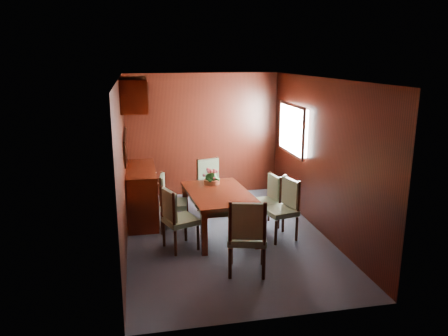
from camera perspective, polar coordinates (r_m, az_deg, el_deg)
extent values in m
plane|color=#323644|center=(6.85, 0.27, -8.87)|extent=(4.50, 4.50, 0.00)
cube|color=black|center=(6.35, -13.09, 0.28)|extent=(0.02, 4.50, 2.40)
cube|color=black|center=(6.93, 12.52, 1.49)|extent=(0.02, 4.50, 2.40)
cube|color=black|center=(8.64, -2.78, 4.35)|extent=(3.00, 0.02, 2.40)
cube|color=black|center=(4.39, 6.35, -5.80)|extent=(3.00, 0.02, 2.40)
cube|color=black|center=(6.30, 0.30, 11.61)|extent=(3.00, 4.50, 0.02)
cube|color=white|center=(7.87, 9.26, 5.03)|extent=(0.14, 1.10, 0.80)
cube|color=#B2B2B7|center=(7.85, 8.78, 5.02)|extent=(0.04, 1.20, 0.90)
cube|color=black|center=(7.30, -12.73, 2.78)|extent=(0.03, 1.36, 0.41)
cube|color=silver|center=(7.30, -12.59, 2.79)|extent=(0.01, 1.30, 0.35)
cube|color=#350F06|center=(7.18, -11.74, 9.50)|extent=(0.40, 1.40, 0.50)
cube|color=#350F06|center=(7.51, -10.71, -3.35)|extent=(0.48, 1.40, 0.90)
cube|color=#350F06|center=(6.13, -2.61, -8.59)|extent=(0.09, 0.09, 0.63)
cube|color=#350F06|center=(6.35, 4.44, -7.79)|extent=(0.09, 0.09, 0.63)
cube|color=#350F06|center=(7.35, -5.10, -4.63)|extent=(0.09, 0.09, 0.63)
cube|color=#350F06|center=(7.54, 0.85, -4.10)|extent=(0.09, 0.09, 0.63)
cube|color=black|center=(6.73, -0.70, -3.97)|extent=(0.91, 1.41, 0.09)
cube|color=#350F06|center=(6.71, -0.70, -3.38)|extent=(1.03, 1.53, 0.05)
cylinder|color=black|center=(6.50, -7.86, -8.57)|extent=(0.04, 0.04, 0.37)
cylinder|color=black|center=(6.18, -6.35, -9.76)|extent=(0.04, 0.04, 0.37)
cylinder|color=black|center=(6.64, -5.01, -7.96)|extent=(0.04, 0.04, 0.37)
cylinder|color=black|center=(6.34, -3.39, -9.08)|extent=(0.04, 0.04, 0.37)
cube|color=slate|center=(6.32, -5.71, -6.81)|extent=(0.55, 0.56, 0.08)
cylinder|color=black|center=(6.32, -8.09, -4.50)|extent=(0.04, 0.04, 0.49)
cylinder|color=black|center=(6.00, -6.56, -5.51)|extent=(0.04, 0.04, 0.49)
cube|color=slate|center=(6.16, -7.19, -4.79)|extent=(0.20, 0.39, 0.42)
cylinder|color=black|center=(7.27, -7.89, -6.05)|extent=(0.04, 0.04, 0.37)
cylinder|color=black|center=(6.91, -8.09, -7.15)|extent=(0.04, 0.04, 0.37)
cylinder|color=black|center=(7.25, -5.02, -6.01)|extent=(0.04, 0.04, 0.37)
cylinder|color=black|center=(6.89, -5.07, -7.11)|extent=(0.04, 0.04, 0.37)
cube|color=slate|center=(6.99, -6.57, -4.72)|extent=(0.47, 0.49, 0.08)
cylinder|color=black|center=(7.11, -8.10, -2.35)|extent=(0.04, 0.04, 0.49)
cylinder|color=black|center=(6.75, -8.31, -3.28)|extent=(0.04, 0.04, 0.49)
cube|color=slate|center=(6.92, -8.05, -2.65)|extent=(0.11, 0.40, 0.42)
cylinder|color=black|center=(6.71, 9.48, -7.85)|extent=(0.04, 0.04, 0.38)
cylinder|color=black|center=(7.01, 7.72, -6.79)|extent=(0.04, 0.04, 0.38)
cylinder|color=black|center=(6.53, 6.78, -8.41)|extent=(0.04, 0.04, 0.38)
cylinder|color=black|center=(6.83, 5.09, -7.29)|extent=(0.04, 0.04, 0.38)
cube|color=slate|center=(6.68, 7.34, -5.62)|extent=(0.51, 0.53, 0.08)
cylinder|color=black|center=(6.55, 9.73, -3.81)|extent=(0.04, 0.04, 0.50)
cylinder|color=black|center=(6.85, 7.93, -2.91)|extent=(0.04, 0.04, 0.50)
cube|color=slate|center=(6.68, 8.68, -3.21)|extent=(0.15, 0.41, 0.42)
cylinder|color=black|center=(7.13, 7.15, -6.52)|extent=(0.04, 0.04, 0.35)
cylinder|color=black|center=(7.43, 5.88, -5.62)|extent=(0.04, 0.04, 0.35)
cylinder|color=black|center=(6.99, 4.68, -6.90)|extent=(0.04, 0.04, 0.35)
cylinder|color=black|center=(7.29, 3.49, -5.96)|extent=(0.04, 0.04, 0.35)
cube|color=slate|center=(7.13, 5.34, -4.54)|extent=(0.45, 0.46, 0.07)
cylinder|color=black|center=(6.99, 7.33, -3.01)|extent=(0.04, 0.04, 0.46)
cylinder|color=black|center=(7.29, 6.03, -2.23)|extent=(0.04, 0.04, 0.46)
cube|color=slate|center=(7.13, 6.54, -2.49)|extent=(0.11, 0.38, 0.39)
cylinder|color=black|center=(5.56, 0.79, -12.36)|extent=(0.05, 0.05, 0.41)
cylinder|color=black|center=(5.56, 5.20, -12.41)|extent=(0.05, 0.05, 0.41)
cylinder|color=black|center=(5.92, 0.94, -10.62)|extent=(0.05, 0.05, 0.41)
cylinder|color=black|center=(5.92, 5.06, -10.67)|extent=(0.05, 0.05, 0.41)
cube|color=slate|center=(5.62, 3.03, -9.05)|extent=(0.58, 0.57, 0.08)
cylinder|color=black|center=(5.33, 0.81, -7.23)|extent=(0.05, 0.05, 0.54)
cylinder|color=black|center=(5.33, 5.34, -7.28)|extent=(0.05, 0.05, 0.54)
cube|color=slate|center=(5.34, 3.08, -6.97)|extent=(0.44, 0.17, 0.46)
cylinder|color=black|center=(8.03, -0.85, -3.84)|extent=(0.04, 0.04, 0.39)
cylinder|color=black|center=(7.86, -3.37, -4.28)|extent=(0.04, 0.04, 0.39)
cylinder|color=black|center=(7.72, 0.51, -4.60)|extent=(0.04, 0.04, 0.39)
cylinder|color=black|center=(7.54, -2.09, -5.08)|extent=(0.04, 0.04, 0.39)
cube|color=slate|center=(7.71, -1.46, -2.67)|extent=(0.57, 0.56, 0.08)
cylinder|color=black|center=(7.90, -0.90, -0.31)|extent=(0.04, 0.04, 0.51)
cylinder|color=black|center=(7.72, -3.46, -0.68)|extent=(0.04, 0.04, 0.51)
cube|color=slate|center=(7.78, -2.10, -0.39)|extent=(0.41, 0.19, 0.43)
cylinder|color=#B05835|center=(7.11, -1.64, -1.80)|extent=(0.26, 0.26, 0.08)
sphere|color=#1B501A|center=(7.09, -1.65, -1.34)|extent=(0.20, 0.20, 0.20)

